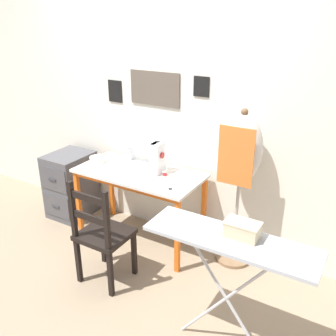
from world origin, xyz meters
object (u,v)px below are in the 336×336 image
Objects in this scene: dress_form at (241,156)px; ironing_board at (230,246)px; scissors at (173,189)px; fabric_bowl at (98,159)px; sewing_machine at (147,157)px; wooden_chair at (102,235)px; filing_cabinet at (71,185)px; thread_spool_near_machine at (165,174)px; storage_box at (242,230)px.

ironing_board is (0.31, -0.97, -0.19)m from dress_form.
fabric_bowl is at bearing 171.02° from scissors.
fabric_bowl is at bearing -172.17° from sewing_machine.
sewing_machine reaches higher than scissors.
wooden_chair is 0.65× the size of dress_form.
sewing_machine reaches higher than fabric_bowl.
sewing_machine reaches higher than filing_cabinet.
scissors is 0.29m from thread_spool_near_machine.
filing_cabinet is 1.99m from dress_form.
fabric_bowl is 0.97m from scissors.
fabric_bowl is at bearing 156.89° from storage_box.
scissors is 1.03m from storage_box.
sewing_machine is 0.26× the size of dress_form.
thread_spool_near_machine is 1.30m from ironing_board.
sewing_machine is at bearing 1.23° from filing_cabinet.
storage_box reaches higher than scissors.
thread_spool_near_machine is at bearing -169.74° from dress_form.
filing_cabinet is (-1.01, -0.02, -0.52)m from sewing_machine.
wooden_chair is 1.31m from dress_form.
thread_spool_near_machine is at bearing 141.78° from storage_box.
wooden_chair is 4.43× the size of storage_box.
wooden_chair is (-0.38, -0.50, -0.30)m from scissors.
wooden_chair is 1.30× the size of filing_cabinet.
fabric_bowl is at bearing -6.42° from filing_cabinet.
thread_spool_near_machine is 0.06× the size of filing_cabinet.
storage_box is (0.82, -0.60, 0.19)m from scissors.
thread_spool_near_machine is at bearing 76.52° from wooden_chair.
dress_form reaches higher than ironing_board.
thread_spool_near_machine is (0.74, 0.05, -0.01)m from fabric_bowl.
storage_box is at bearing 43.30° from ironing_board.
fabric_bowl is at bearing -173.04° from dress_form.
wooden_chair reaches higher than thread_spool_near_machine.
storage_box is (1.19, -0.10, 0.49)m from wooden_chair.
fabric_bowl reaches higher than filing_cabinet.
fabric_bowl reaches higher than scissors.
thread_spool_near_machine is (0.20, -0.02, -0.12)m from sewing_machine.
ironing_board is (2.19, -0.85, 0.47)m from filing_cabinet.
scissors is at bearing 143.46° from storage_box.
sewing_machine is 2.32× the size of fabric_bowl.
ironing_board is at bearing -41.20° from thread_spool_near_machine.
fabric_bowl is 1.90m from ironing_board.
dress_form is (0.87, 0.10, 0.15)m from sewing_machine.
dress_form is 1.00m from storage_box.
dress_form is 1.04m from ironing_board.
thread_spool_near_machine is at bearing 138.80° from ironing_board.
fabric_bowl is at bearing 155.01° from ironing_board.
filing_cabinet is (-1.42, 0.20, -0.38)m from scissors.
ironing_board is at bearing -36.64° from sewing_machine.
sewing_machine is 0.56m from fabric_bowl.
dress_form is (0.83, 0.82, 0.58)m from wooden_chair.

